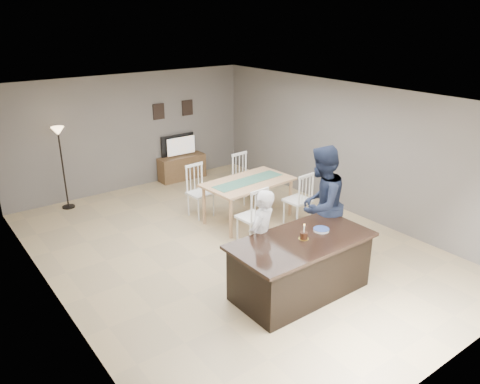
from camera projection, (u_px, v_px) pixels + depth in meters
floor at (230, 247)px, 8.48m from camera, size 8.00×8.00×0.00m
room_shell at (229, 159)px, 7.88m from camera, size 8.00×8.00×8.00m
kitchen_island at (300, 266)px, 6.97m from camera, size 2.15×1.10×0.90m
tv_console at (182, 167)px, 11.86m from camera, size 1.20×0.40×0.60m
television at (180, 145)px, 11.71m from camera, size 0.91×0.12×0.53m
tv_screen_glow at (181, 146)px, 11.64m from camera, size 0.78×0.00×0.78m
picture_frames at (173, 110)px, 11.46m from camera, size 1.10×0.02×0.38m
doorway at (120, 307)px, 4.64m from camera, size 0.00×2.10×2.65m
woman at (261, 238)px, 7.11m from camera, size 0.66×0.55×1.56m
man at (321, 205)px, 7.71m from camera, size 1.17×1.03×2.02m
birthday_cake at (304, 235)px, 6.80m from camera, size 0.15×0.15×0.24m
plate_stack at (321, 230)px, 7.06m from camera, size 0.24×0.24×0.04m
dining_table at (248, 188)px, 9.38m from camera, size 1.86×2.13×1.09m
floor_lamp at (60, 146)px, 9.71m from camera, size 0.27×0.27×1.79m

